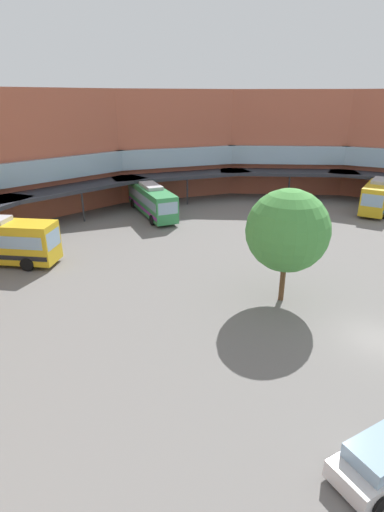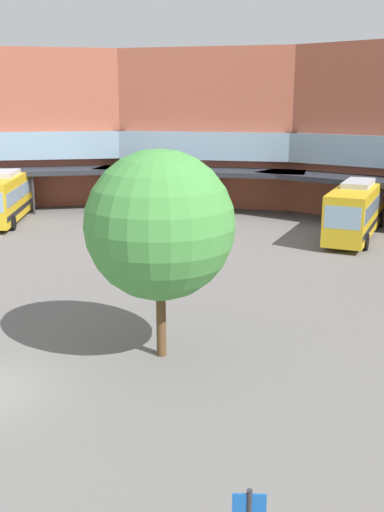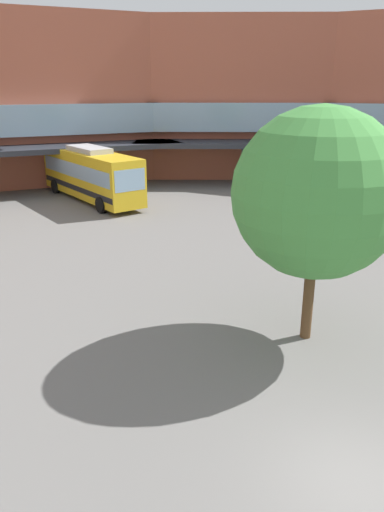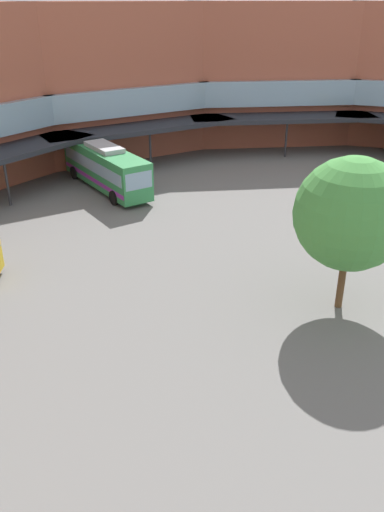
% 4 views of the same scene
% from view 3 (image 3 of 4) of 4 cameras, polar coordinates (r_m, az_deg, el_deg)
% --- Properties ---
extents(ground_plane, '(127.82, 127.82, 0.00)m').
position_cam_3_polar(ground_plane, '(12.33, 19.05, -23.91)').
color(ground_plane, slate).
extents(station_building, '(85.04, 49.32, 13.87)m').
position_cam_3_polar(station_building, '(30.75, -1.51, 16.52)').
color(station_building, '#AD5942').
rests_on(station_building, ground).
extents(bus_1, '(8.30, 10.77, 3.62)m').
position_cam_3_polar(bus_1, '(39.49, 16.74, 9.29)').
color(bus_1, '#338C4C').
rests_on(bus_1, ground).
extents(bus_2, '(7.34, 11.63, 3.96)m').
position_cam_3_polar(bus_2, '(37.40, -11.77, 9.43)').
color(bus_2, gold).
rests_on(bus_2, ground).
extents(plaza_tree, '(5.42, 5.42, 7.74)m').
position_cam_3_polar(plaza_tree, '(15.83, 14.46, 7.04)').
color(plaza_tree, brown).
rests_on(plaza_tree, ground).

